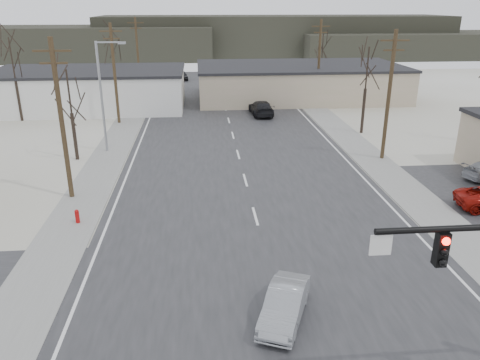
% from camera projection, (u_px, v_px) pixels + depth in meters
% --- Properties ---
extents(ground, '(140.00, 140.00, 0.00)m').
position_uv_depth(ground, '(277.00, 296.00, 20.10)').
color(ground, silver).
rests_on(ground, ground).
extents(main_road, '(18.00, 110.00, 0.05)m').
position_uv_depth(main_road, '(244.00, 175.00, 34.06)').
color(main_road, '#262729').
rests_on(main_road, ground).
extents(cross_road, '(90.00, 10.00, 0.04)m').
position_uv_depth(cross_road, '(277.00, 296.00, 20.09)').
color(cross_road, '#262729').
rests_on(cross_road, ground).
extents(sidewalk_left, '(3.00, 90.00, 0.06)m').
position_uv_depth(sidewalk_left, '(108.00, 158.00, 37.84)').
color(sidewalk_left, gray).
rests_on(sidewalk_left, ground).
extents(sidewalk_right, '(3.00, 90.00, 0.06)m').
position_uv_depth(sidewalk_right, '(363.00, 151.00, 39.58)').
color(sidewalk_right, gray).
rests_on(sidewalk_right, ground).
extents(fire_hydrant, '(0.24, 0.24, 0.87)m').
position_uv_depth(fire_hydrant, '(77.00, 216.00, 26.55)').
color(fire_hydrant, '#A50C0C').
rests_on(fire_hydrant, ground).
extents(building_left_far, '(22.30, 12.30, 4.50)m').
position_uv_depth(building_left_far, '(89.00, 89.00, 55.23)').
color(building_left_far, silver).
rests_on(building_left_far, ground).
extents(building_right_far, '(26.30, 14.30, 4.30)m').
position_uv_depth(building_right_far, '(299.00, 81.00, 61.12)').
color(building_right_far, tan).
rests_on(building_right_far, ground).
extents(upole_left_b, '(2.20, 0.30, 10.00)m').
position_uv_depth(upole_left_b, '(61.00, 118.00, 28.47)').
color(upole_left_b, '#3E321D').
rests_on(upole_left_b, ground).
extents(upole_left_c, '(2.20, 0.30, 10.00)m').
position_uv_depth(upole_left_c, '(115.00, 72.00, 47.09)').
color(upole_left_c, '#3E321D').
rests_on(upole_left_c, ground).
extents(upole_left_d, '(2.20, 0.30, 10.00)m').
position_uv_depth(upole_left_d, '(138.00, 53.00, 65.71)').
color(upole_left_d, '#3E321D').
rests_on(upole_left_d, ground).
extents(upole_right_a, '(2.20, 0.30, 10.00)m').
position_uv_depth(upole_right_a, '(389.00, 94.00, 35.94)').
color(upole_right_a, '#3E321D').
rests_on(upole_right_a, ground).
extents(upole_right_b, '(2.20, 0.30, 10.00)m').
position_uv_depth(upole_right_b, '(319.00, 61.00, 56.43)').
color(upole_right_b, '#3E321D').
rests_on(upole_right_b, ground).
extents(streetlight_main, '(2.40, 0.25, 9.00)m').
position_uv_depth(streetlight_main, '(103.00, 91.00, 37.89)').
color(streetlight_main, gray).
rests_on(streetlight_main, ground).
extents(tree_left_near, '(3.30, 3.30, 7.35)m').
position_uv_depth(tree_left_near, '(69.00, 94.00, 35.79)').
color(tree_left_near, black).
rests_on(tree_left_near, ground).
extents(tree_right_mid, '(3.74, 3.74, 8.33)m').
position_uv_depth(tree_right_mid, '(367.00, 70.00, 43.22)').
color(tree_right_mid, black).
rests_on(tree_right_mid, ground).
extents(tree_left_far, '(3.96, 3.96, 8.82)m').
position_uv_depth(tree_left_far, '(112.00, 49.00, 59.55)').
color(tree_left_far, black).
rests_on(tree_left_far, ground).
extents(tree_right_far, '(3.52, 3.52, 7.84)m').
position_uv_depth(tree_right_far, '(323.00, 48.00, 67.76)').
color(tree_right_far, black).
rests_on(tree_right_far, ground).
extents(tree_left_mid, '(3.96, 3.96, 8.82)m').
position_uv_depth(tree_left_mid, '(12.00, 60.00, 47.72)').
color(tree_left_mid, black).
rests_on(tree_left_mid, ground).
extents(hill_left, '(70.00, 18.00, 7.00)m').
position_uv_depth(hill_left, '(50.00, 43.00, 101.64)').
color(hill_left, '#333026').
rests_on(hill_left, ground).
extents(hill_center, '(80.00, 18.00, 9.00)m').
position_uv_depth(hill_center, '(275.00, 36.00, 109.11)').
color(hill_center, '#333026').
rests_on(hill_center, ground).
extents(hill_right, '(60.00, 18.00, 5.50)m').
position_uv_depth(hill_right, '(430.00, 45.00, 107.02)').
color(hill_right, '#333026').
rests_on(hill_right, ground).
extents(sedan_crossing, '(2.80, 4.22, 1.32)m').
position_uv_depth(sedan_crossing, '(285.00, 304.00, 18.39)').
color(sedan_crossing, gray).
rests_on(sedan_crossing, main_road).
extents(car_far_a, '(2.49, 5.53, 1.57)m').
position_uv_depth(car_far_a, '(261.00, 108.00, 52.06)').
color(car_far_a, black).
rests_on(car_far_a, main_road).
extents(car_far_b, '(2.45, 4.47, 1.44)m').
position_uv_depth(car_far_b, '(181.00, 75.00, 75.84)').
color(car_far_b, black).
rests_on(car_far_b, main_road).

